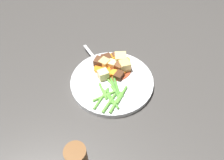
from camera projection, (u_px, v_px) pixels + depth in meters
name	position (u px, v px, depth m)	size (l,w,h in m)	color
ground_plane	(112.00, 83.00, 0.70)	(3.00, 3.00, 0.00)	#423F3D
dinner_plate	(112.00, 82.00, 0.70)	(0.26, 0.26, 0.02)	white
stew_sauce	(114.00, 68.00, 0.72)	(0.11, 0.11, 0.00)	#93381E
carrot_slice_0	(106.00, 70.00, 0.71)	(0.03, 0.03, 0.01)	orange
carrot_slice_1	(126.00, 61.00, 0.74)	(0.03, 0.03, 0.01)	orange
carrot_slice_2	(111.00, 58.00, 0.75)	(0.03, 0.03, 0.01)	orange
carrot_slice_3	(99.00, 69.00, 0.72)	(0.03, 0.03, 0.01)	orange
carrot_slice_4	(114.00, 73.00, 0.70)	(0.03, 0.03, 0.01)	orange
carrot_slice_5	(121.00, 71.00, 0.71)	(0.03, 0.03, 0.01)	orange
carrot_slice_6	(115.00, 59.00, 0.74)	(0.03, 0.03, 0.01)	orange
carrot_slice_7	(108.00, 74.00, 0.70)	(0.03, 0.03, 0.01)	orange
potato_chunk_0	(112.00, 64.00, 0.72)	(0.02, 0.03, 0.02)	#EAD68C
potato_chunk_1	(121.00, 62.00, 0.73)	(0.02, 0.03, 0.02)	#E5CC7A
potato_chunk_2	(104.00, 63.00, 0.72)	(0.03, 0.03, 0.03)	#DBBC6B
potato_chunk_3	(120.00, 58.00, 0.73)	(0.04, 0.04, 0.03)	#E5CC7A
potato_chunk_4	(103.00, 74.00, 0.69)	(0.03, 0.03, 0.03)	#EAD68C
potato_chunk_5	(125.00, 66.00, 0.71)	(0.03, 0.03, 0.03)	#DBBC6B
meat_chunk_0	(119.00, 67.00, 0.71)	(0.03, 0.03, 0.02)	brown
meat_chunk_1	(100.00, 62.00, 0.73)	(0.03, 0.03, 0.02)	#56331E
meat_chunk_2	(115.00, 56.00, 0.75)	(0.02, 0.02, 0.01)	#56331E
meat_chunk_3	(119.00, 75.00, 0.69)	(0.02, 0.03, 0.02)	#4C2B19
meat_chunk_4	(106.00, 59.00, 0.74)	(0.03, 0.03, 0.02)	#4C2B19
green_bean_0	(103.00, 95.00, 0.65)	(0.01, 0.01, 0.07)	#66AD42
green_bean_1	(109.00, 103.00, 0.63)	(0.01, 0.01, 0.07)	#66AD42
green_bean_2	(108.00, 96.00, 0.65)	(0.01, 0.01, 0.06)	#599E38
green_bean_3	(115.00, 88.00, 0.66)	(0.01, 0.01, 0.08)	#4C8E33
green_bean_4	(112.00, 99.00, 0.64)	(0.01, 0.01, 0.07)	#4C8E33
green_bean_5	(109.00, 96.00, 0.65)	(0.01, 0.01, 0.05)	#4C8E33
green_bean_6	(115.00, 88.00, 0.67)	(0.01, 0.01, 0.08)	#66AD42
green_bean_7	(116.00, 85.00, 0.67)	(0.01, 0.01, 0.07)	#4C8E33
green_bean_8	(122.00, 95.00, 0.65)	(0.01, 0.01, 0.07)	#599E38
green_bean_9	(116.00, 102.00, 0.63)	(0.01, 0.01, 0.08)	#66AD42
green_bean_10	(101.00, 98.00, 0.64)	(0.01, 0.01, 0.08)	#66AD42
green_bean_11	(116.00, 92.00, 0.66)	(0.01, 0.01, 0.05)	#66AD42
green_bean_12	(103.00, 91.00, 0.66)	(0.01, 0.01, 0.06)	#599E38
fork	(97.00, 61.00, 0.74)	(0.13, 0.14, 0.00)	silver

